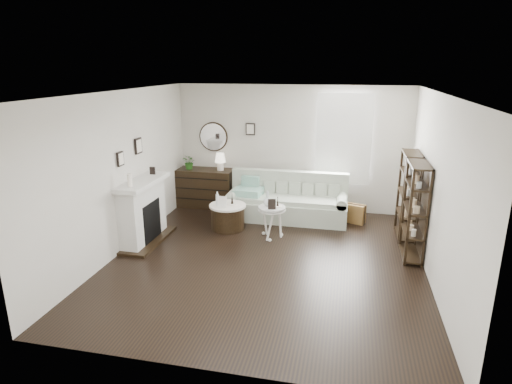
% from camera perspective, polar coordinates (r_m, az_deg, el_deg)
% --- Properties ---
extents(room, '(5.50, 5.50, 5.50)m').
position_cam_1_polar(room, '(9.17, 9.28, 7.01)').
color(room, black).
rests_on(room, ground).
extents(fireplace, '(0.50, 1.40, 1.84)m').
position_cam_1_polar(fireplace, '(7.93, -14.78, -2.74)').
color(fireplace, silver).
rests_on(fireplace, ground).
extents(shelf_unit_far, '(0.30, 0.80, 1.60)m').
position_cam_1_polar(shelf_unit_far, '(8.29, 19.62, -0.42)').
color(shelf_unit_far, black).
rests_on(shelf_unit_far, ground).
extents(shelf_unit_near, '(0.30, 0.80, 1.60)m').
position_cam_1_polar(shelf_unit_near, '(7.44, 20.41, -2.41)').
color(shelf_unit_near, black).
rests_on(shelf_unit_near, ground).
extents(sofa, '(2.46, 0.85, 0.95)m').
position_cam_1_polar(sofa, '(8.94, 4.20, -1.54)').
color(sofa, '#B6C2AD').
rests_on(sofa, ground).
extents(quilt, '(0.59, 0.50, 0.14)m').
position_cam_1_polar(quilt, '(8.89, -1.01, 0.06)').
color(quilt, '#227F64').
rests_on(quilt, sofa).
extents(suitcase, '(0.61, 0.38, 0.39)m').
position_cam_1_polar(suitcase, '(8.94, 12.51, -2.73)').
color(suitcase, brown).
rests_on(suitcase, ground).
extents(dresser, '(1.29, 0.55, 0.86)m').
position_cam_1_polar(dresser, '(9.71, -6.82, 0.57)').
color(dresser, black).
rests_on(dresser, ground).
extents(table_lamp, '(0.26, 0.26, 0.38)m').
position_cam_1_polar(table_lamp, '(9.44, -4.79, 4.05)').
color(table_lamp, beige).
rests_on(table_lamp, dresser).
extents(potted_plant, '(0.37, 0.35, 0.32)m').
position_cam_1_polar(potted_plant, '(9.63, -8.85, 3.97)').
color(potted_plant, '#255A19').
rests_on(potted_plant, dresser).
extents(drum_table, '(0.71, 0.71, 0.49)m').
position_cam_1_polar(drum_table, '(8.37, -3.78, -3.28)').
color(drum_table, black).
rests_on(drum_table, ground).
extents(pedestal_table, '(0.50, 0.50, 0.61)m').
position_cam_1_polar(pedestal_table, '(7.82, 2.13, -2.33)').
color(pedestal_table, white).
rests_on(pedestal_table, ground).
extents(eiffel_drum, '(0.13, 0.13, 0.20)m').
position_cam_1_polar(eiffel_drum, '(8.28, -3.21, -0.99)').
color(eiffel_drum, black).
rests_on(eiffel_drum, drum_table).
extents(bottle_drum, '(0.06, 0.06, 0.27)m').
position_cam_1_polar(bottle_drum, '(8.23, -5.17, -0.87)').
color(bottle_drum, silver).
rests_on(bottle_drum, drum_table).
extents(card_frame_drum, '(0.17, 0.07, 0.22)m').
position_cam_1_polar(card_frame_drum, '(8.11, -4.51, -1.33)').
color(card_frame_drum, white).
rests_on(card_frame_drum, drum_table).
extents(eiffel_ped, '(0.12, 0.12, 0.16)m').
position_cam_1_polar(eiffel_ped, '(7.79, 2.90, -1.38)').
color(eiffel_ped, black).
rests_on(eiffel_ped, pedestal_table).
extents(flask_ped, '(0.15, 0.15, 0.29)m').
position_cam_1_polar(flask_ped, '(7.79, 1.54, -0.88)').
color(flask_ped, silver).
rests_on(flask_ped, pedestal_table).
extents(card_frame_ped, '(0.15, 0.09, 0.19)m').
position_cam_1_polar(card_frame_ped, '(7.65, 2.13, -1.63)').
color(card_frame_ped, black).
rests_on(card_frame_ped, pedestal_table).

